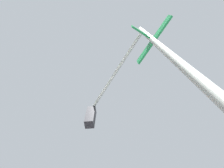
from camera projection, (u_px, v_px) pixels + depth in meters
The scene contains 1 object.
traffic_signal_near at pixel (120, 93), 3.64m from camera, with size 3.13×2.35×6.49m.
Camera 1 is at (-7.36, -5.83, 1.41)m, focal length 25.90 mm.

